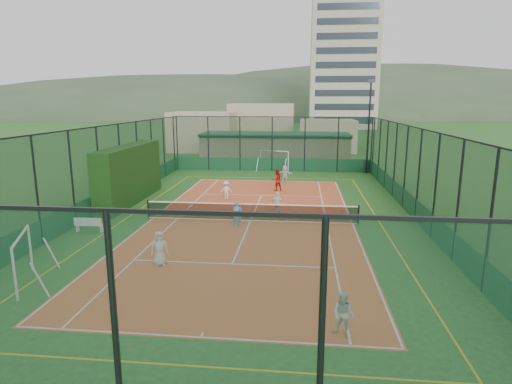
# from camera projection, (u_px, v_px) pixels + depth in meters

# --- Properties ---
(ground) EXTENTS (300.00, 300.00, 0.00)m
(ground) POSITION_uv_depth(u_px,v_px,m) (251.00, 221.00, 23.47)
(ground) COLOR #1B5020
(ground) RESTS_ON ground
(court_slab) EXTENTS (11.17, 23.97, 0.01)m
(court_slab) POSITION_uv_depth(u_px,v_px,m) (251.00, 221.00, 23.47)
(court_slab) COLOR #CD672D
(court_slab) RESTS_ON ground
(tennis_net) EXTENTS (11.67, 0.12, 1.06)m
(tennis_net) POSITION_uv_depth(u_px,v_px,m) (251.00, 211.00, 23.36)
(tennis_net) COLOR black
(tennis_net) RESTS_ON ground
(perimeter_fence) EXTENTS (18.12, 34.12, 5.00)m
(perimeter_fence) POSITION_uv_depth(u_px,v_px,m) (251.00, 176.00, 22.94)
(perimeter_fence) COLOR #113321
(perimeter_fence) RESTS_ON ground
(floodlight_ne) EXTENTS (0.60, 0.26, 8.25)m
(floodlight_ne) POSITION_uv_depth(u_px,v_px,m) (369.00, 127.00, 37.86)
(floodlight_ne) COLOR black
(floodlight_ne) RESTS_ON ground
(clubhouse) EXTENTS (15.20, 7.20, 3.15)m
(clubhouse) POSITION_uv_depth(u_px,v_px,m) (275.00, 148.00, 44.52)
(clubhouse) COLOR tan
(clubhouse) RESTS_ON ground
(apartment_tower) EXTENTS (15.00, 12.00, 30.00)m
(apartment_tower) POSITION_uv_depth(u_px,v_px,m) (343.00, 62.00, 98.80)
(apartment_tower) COLOR beige
(apartment_tower) RESTS_ON ground
(distant_hills) EXTENTS (200.00, 60.00, 24.00)m
(distant_hills) POSITION_uv_depth(u_px,v_px,m) (295.00, 117.00, 169.30)
(distant_hills) COLOR #384C33
(distant_hills) RESTS_ON ground
(hedge_left) EXTENTS (1.25, 8.33, 3.65)m
(hedge_left) POSITION_uv_depth(u_px,v_px,m) (130.00, 174.00, 27.55)
(hedge_left) COLOR black
(hedge_left) RESTS_ON ground
(white_bench) EXTENTS (1.43, 0.45, 0.79)m
(white_bench) POSITION_uv_depth(u_px,v_px,m) (89.00, 224.00, 21.39)
(white_bench) COLOR white
(white_bench) RESTS_ON ground
(futsal_goal_near) EXTENTS (2.89, 1.87, 1.81)m
(futsal_goal_near) POSITION_uv_depth(u_px,v_px,m) (23.00, 261.00, 15.18)
(futsal_goal_near) COLOR white
(futsal_goal_near) RESTS_ON ground
(futsal_goal_far) EXTENTS (3.00, 1.73, 1.86)m
(futsal_goal_far) POSITION_uv_depth(u_px,v_px,m) (274.00, 161.00, 39.86)
(futsal_goal_far) COLOR white
(futsal_goal_far) RESTS_ON ground
(child_near_left) EXTENTS (0.82, 0.71, 1.41)m
(child_near_left) POSITION_uv_depth(u_px,v_px,m) (159.00, 248.00, 16.99)
(child_near_left) COLOR silver
(child_near_left) RESTS_ON court_slab
(child_near_mid) EXTENTS (0.55, 0.43, 1.35)m
(child_near_mid) POSITION_uv_depth(u_px,v_px,m) (237.00, 214.00, 22.16)
(child_near_mid) COLOR #437DBF
(child_near_mid) RESTS_ON court_slab
(child_near_right) EXTENTS (0.80, 0.74, 1.31)m
(child_near_right) POSITION_uv_depth(u_px,v_px,m) (343.00, 315.00, 11.83)
(child_near_right) COLOR silver
(child_near_right) RESTS_ON court_slab
(child_far_left) EXTENTS (0.87, 0.61, 1.22)m
(child_far_left) POSITION_uv_depth(u_px,v_px,m) (226.00, 190.00, 28.42)
(child_far_left) COLOR white
(child_far_left) RESTS_ON court_slab
(child_far_right) EXTENTS (0.85, 0.46, 1.37)m
(child_far_right) POSITION_uv_depth(u_px,v_px,m) (278.00, 204.00, 24.34)
(child_far_right) COLOR white
(child_far_right) RESTS_ON court_slab
(child_far_back) EXTENTS (1.34, 0.77, 1.38)m
(child_far_back) POSITION_uv_depth(u_px,v_px,m) (285.00, 174.00, 34.17)
(child_far_back) COLOR white
(child_far_back) RESTS_ON court_slab
(coach) EXTENTS (0.94, 0.86, 1.58)m
(coach) POSITION_uv_depth(u_px,v_px,m) (277.00, 180.00, 31.06)
(coach) COLOR #B21D12
(coach) RESTS_ON court_slab
(tennis_balls) EXTENTS (6.17, 0.88, 0.07)m
(tennis_balls) POSITION_uv_depth(u_px,v_px,m) (263.00, 215.00, 24.49)
(tennis_balls) COLOR #CCE033
(tennis_balls) RESTS_ON court_slab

